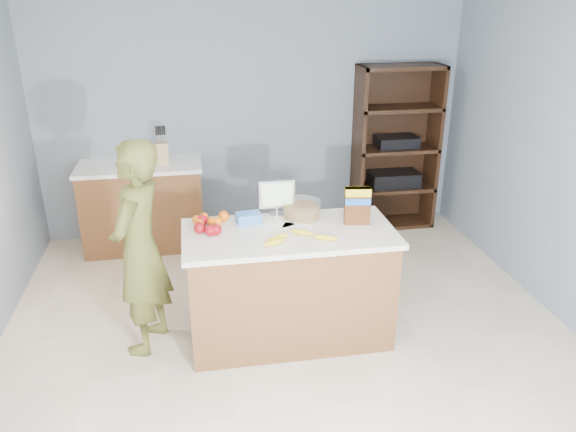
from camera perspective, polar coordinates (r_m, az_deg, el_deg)
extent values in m
cube|color=beige|center=(4.32, 0.83, -14.16)|extent=(4.50, 5.00, 0.02)
cube|color=gray|center=(6.08, -3.56, 9.84)|extent=(4.50, 0.02, 2.50)
cube|color=brown|center=(4.33, 0.12, -7.24)|extent=(1.50, 0.70, 0.86)
cube|color=silver|center=(4.12, 0.12, -1.80)|extent=(1.56, 0.76, 0.04)
cube|color=black|center=(4.53, 0.11, -11.42)|extent=(1.46, 0.66, 0.10)
cube|color=brown|center=(6.02, -14.44, 0.86)|extent=(1.20, 0.60, 0.86)
cube|color=white|center=(5.88, -14.86, 4.94)|extent=(1.24, 0.62, 0.04)
cube|color=black|center=(6.50, 10.34, 7.17)|extent=(0.90, 0.04, 1.80)
cube|color=black|center=(6.20, 7.14, 6.62)|extent=(0.04, 0.40, 1.80)
cube|color=black|center=(6.50, 14.47, 6.82)|extent=(0.04, 0.40, 1.80)
cube|color=black|center=(6.63, 10.34, -0.60)|extent=(0.90, 0.40, 0.04)
cube|color=black|center=(6.47, 10.60, 2.90)|extent=(0.90, 0.40, 0.04)
cube|color=black|center=(6.34, 10.89, 6.74)|extent=(0.90, 0.40, 0.04)
cube|color=black|center=(6.24, 11.19, 10.72)|extent=(0.90, 0.40, 0.04)
cube|color=black|center=(6.17, 11.50, 14.63)|extent=(0.90, 0.40, 0.04)
cube|color=black|center=(6.44, 10.66, 3.74)|extent=(0.55, 0.32, 0.16)
cube|color=black|center=(6.32, 10.94, 7.43)|extent=(0.45, 0.30, 0.12)
imported|color=#525422|center=(4.19, -14.84, -3.26)|extent=(0.57, 0.69, 1.62)
cube|color=tan|center=(5.79, -12.64, 6.23)|extent=(0.12, 0.10, 0.22)
cylinder|color=black|center=(5.75, -13.17, 7.68)|extent=(0.02, 0.02, 0.09)
cylinder|color=black|center=(5.75, -12.97, 7.70)|extent=(0.02, 0.02, 0.09)
cylinder|color=black|center=(5.75, -12.77, 7.71)|extent=(0.02, 0.02, 0.09)
cylinder|color=black|center=(5.75, -12.57, 7.72)|extent=(0.02, 0.02, 0.09)
cylinder|color=black|center=(5.75, -12.37, 7.74)|extent=(0.02, 0.02, 0.09)
cube|color=white|center=(4.20, -0.87, -0.99)|extent=(0.25, 0.20, 0.00)
cube|color=white|center=(4.19, 0.98, -1.05)|extent=(0.25, 0.19, 0.00)
ellipsoid|color=yellow|center=(3.96, -1.02, -2.21)|extent=(0.18, 0.12, 0.04)
ellipsoid|color=yellow|center=(3.89, -1.43, -2.68)|extent=(0.18, 0.11, 0.04)
ellipsoid|color=yellow|center=(4.05, 1.38, -1.65)|extent=(0.17, 0.14, 0.04)
ellipsoid|color=yellow|center=(3.97, 3.84, -2.21)|extent=(0.18, 0.12, 0.04)
sphere|color=maroon|center=(4.25, -8.69, -0.42)|extent=(0.08, 0.08, 0.08)
sphere|color=maroon|center=(4.07, -7.31, -1.38)|extent=(0.08, 0.08, 0.08)
sphere|color=maroon|center=(4.06, -7.91, -1.46)|extent=(0.08, 0.08, 0.08)
sphere|color=maroon|center=(4.11, -8.97, -1.21)|extent=(0.08, 0.08, 0.08)
sphere|color=orange|center=(4.20, -9.00, -0.79)|extent=(0.07, 0.07, 0.07)
sphere|color=orange|center=(4.31, -8.52, -0.15)|extent=(0.07, 0.07, 0.07)
sphere|color=orange|center=(4.21, -7.22, -0.62)|extent=(0.07, 0.07, 0.07)
sphere|color=orange|center=(4.30, -6.49, -0.06)|extent=(0.07, 0.07, 0.07)
sphere|color=orange|center=(4.27, -9.21, -0.40)|extent=(0.07, 0.07, 0.07)
sphere|color=orange|center=(4.22, -7.70, -0.60)|extent=(0.07, 0.07, 0.07)
sphere|color=orange|center=(4.32, -6.56, 0.04)|extent=(0.07, 0.07, 0.07)
cube|color=blue|center=(4.25, -4.02, -0.21)|extent=(0.19, 0.14, 0.08)
cylinder|color=#267219|center=(4.35, 1.38, 0.45)|extent=(0.27, 0.27, 0.09)
cylinder|color=white|center=(4.34, 1.38, 0.69)|extent=(0.30, 0.30, 0.13)
cylinder|color=silver|center=(4.41, -1.14, 0.22)|extent=(0.12, 0.12, 0.01)
cylinder|color=silver|center=(4.40, -1.15, 0.60)|extent=(0.02, 0.02, 0.05)
cube|color=silver|center=(4.35, -1.16, 2.25)|extent=(0.28, 0.04, 0.22)
cube|color=yellow|center=(4.33, -1.12, 2.16)|extent=(0.24, 0.00, 0.18)
cube|color=#592B14|center=(4.22, 7.05, 1.02)|extent=(0.20, 0.09, 0.29)
cube|color=yellow|center=(4.19, 7.12, 2.46)|extent=(0.20, 0.10, 0.06)
cube|color=blue|center=(4.21, 7.08, 1.56)|extent=(0.20, 0.10, 0.05)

